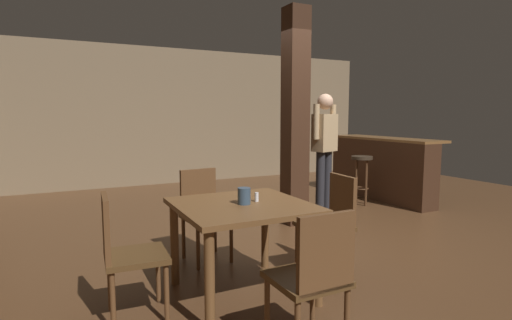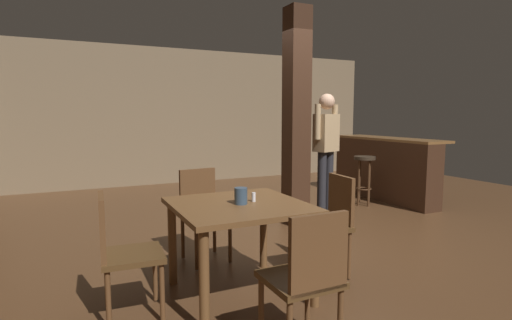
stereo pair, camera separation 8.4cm
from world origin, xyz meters
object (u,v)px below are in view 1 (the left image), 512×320
Objects in this scene: dining_table at (242,218)px; chair_south at (314,274)px; chair_north at (203,210)px; chair_east at (331,219)px; napkin_cup at (244,196)px; salt_shaker at (257,197)px; bar_stool_near at (362,169)px; bar_counter at (380,168)px; chair_west at (125,250)px; standing_person at (324,147)px.

dining_table is 1.13× the size of chair_south.
chair_north and chair_east have the same top height.
napkin_cup is 0.14m from salt_shaker.
bar_counter is at bearing 19.74° from bar_stool_near.
chair_north and chair_west have the same top height.
chair_east is at bearing 2.04° from dining_table.
salt_shaker is (0.13, 0.04, -0.03)m from napkin_cup.
dining_table is 0.91m from chair_east.
salt_shaker is (-0.76, -0.02, 0.28)m from chair_east.
chair_east reaches higher than napkin_cup.
dining_table is 0.18m from napkin_cup.
chair_west reaches higher than dining_table.
dining_table is 0.95m from chair_south.
bar_stool_near is at bearing 34.31° from dining_table.
chair_south and chair_east have the same top height.
bar_stool_near is (3.94, 2.07, 0.07)m from chair_west.
bar_stool_near is at bearing 34.71° from napkin_cup.
chair_west is 1.07m from salt_shaker.
bar_counter is 2.71× the size of bar_stool_near.
chair_north is (-0.02, 0.89, -0.13)m from dining_table.
chair_north is at bearing 91.28° from dining_table.
chair_north is at bearing 91.73° from chair_south.
bar_counter is at bearing 32.18° from dining_table.
standing_person is at bearing 55.96° from chair_east.
chair_south reaches higher than salt_shaker.
chair_south is 6.84× the size of napkin_cup.
bar_stool_near is (2.91, 2.07, -0.20)m from salt_shaker.
bar_stool_near is (3.06, 1.19, 0.07)m from chair_north.
chair_east reaches higher than salt_shaker.
napkin_cup is at bearing -81.36° from dining_table.
chair_south is (0.04, -0.94, -0.13)m from dining_table.
bar_counter reaches higher than chair_north.
chair_south and chair_west have the same top height.
chair_west is 11.85× the size of salt_shaker.
chair_west is 1.80m from chair_east.
chair_north is 0.52× the size of standing_person.
bar_stool_near is at bearing 24.05° from standing_person.
standing_person is 0.81× the size of bar_counter.
dining_table is 1.13× the size of chair_east.
chair_north is at bearing -160.33° from standing_person.
chair_south is 0.99m from salt_shaker.
bar_counter is at bearing 26.74° from chair_west.
standing_person reaches higher than bar_counter.
napkin_cup is at bearing -163.60° from salt_shaker.
dining_table is at bearing -145.69° from bar_stool_near.
standing_person is (1.97, 0.70, 0.50)m from chair_north.
chair_west is 0.42× the size of bar_counter.
napkin_cup is (-0.89, -0.06, 0.31)m from chair_east.
bar_counter reaches higher than chair_south.
standing_person is (1.82, 1.58, 0.22)m from salt_shaker.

